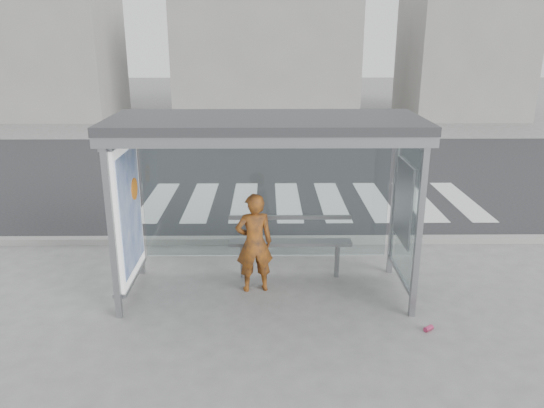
% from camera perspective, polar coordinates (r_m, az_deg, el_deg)
% --- Properties ---
extents(ground, '(80.00, 80.00, 0.00)m').
position_cam_1_polar(ground, '(8.04, -0.64, -9.49)').
color(ground, slate).
rests_on(ground, ground).
extents(road, '(30.00, 10.00, 0.01)m').
position_cam_1_polar(road, '(14.61, -0.62, 3.27)').
color(road, black).
rests_on(road, ground).
extents(curb, '(30.00, 0.18, 0.12)m').
position_cam_1_polar(curb, '(9.79, -0.64, -3.91)').
color(curb, gray).
rests_on(curb, ground).
extents(crosswalk, '(7.55, 3.00, 0.00)m').
position_cam_1_polar(crosswalk, '(12.25, 4.06, 0.31)').
color(crosswalk, silver).
rests_on(crosswalk, ground).
extents(bus_shelter, '(4.25, 1.65, 2.62)m').
position_cam_1_polar(bus_shelter, '(7.41, -3.58, 4.49)').
color(bus_shelter, gray).
rests_on(bus_shelter, ground).
extents(building_left, '(6.00, 5.00, 6.00)m').
position_cam_1_polar(building_left, '(27.07, -23.13, 15.08)').
color(building_left, gray).
rests_on(building_left, ground).
extents(building_center, '(8.00, 5.00, 5.00)m').
position_cam_1_polar(building_center, '(25.17, -0.63, 15.20)').
color(building_center, gray).
rests_on(building_center, ground).
extents(building_right, '(5.00, 5.00, 7.00)m').
position_cam_1_polar(building_right, '(26.69, 19.95, 16.49)').
color(building_right, gray).
rests_on(building_right, ground).
extents(person, '(0.61, 0.46, 1.52)m').
position_cam_1_polar(person, '(7.81, -1.92, -4.21)').
color(person, orange).
rests_on(person, ground).
extents(bench, '(1.91, 0.26, 0.99)m').
position_cam_1_polar(bench, '(8.31, 1.95, -4.14)').
color(bench, slate).
rests_on(bench, ground).
extents(soda_can, '(0.15, 0.13, 0.07)m').
position_cam_1_polar(soda_can, '(7.37, 16.48, -12.71)').
color(soda_can, '#C33966').
rests_on(soda_can, ground).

